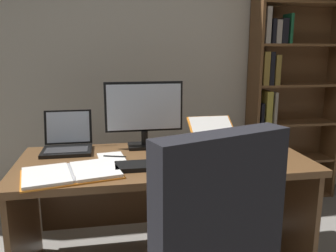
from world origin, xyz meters
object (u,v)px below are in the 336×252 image
(desk, at_px, (162,184))
(notepad, at_px, (111,158))
(monitor, at_px, (144,114))
(keyboard, at_px, (153,165))
(open_binder, at_px, (71,173))
(pen, at_px, (115,156))
(laptop, at_px, (67,143))
(reading_stand_with_book, at_px, (212,130))
(bookshelf, at_px, (285,90))
(computer_mouse, at_px, (205,161))
(coffee_mug, at_px, (267,144))

(desk, bearing_deg, notepad, -172.46)
(monitor, relative_size, notepad, 2.46)
(keyboard, relative_size, open_binder, 0.76)
(keyboard, bearing_deg, pen, 136.33)
(laptop, bearing_deg, keyboard, -40.28)
(reading_stand_with_book, bearing_deg, keyboard, -135.46)
(pen, bearing_deg, notepad, 180.00)
(notepad, bearing_deg, pen, 0.00)
(bookshelf, distance_m, monitor, 1.53)
(desk, height_order, reading_stand_with_book, reading_stand_with_book)
(keyboard, bearing_deg, desk, 69.74)
(notepad, bearing_deg, computer_mouse, -20.49)
(bookshelf, relative_size, laptop, 6.95)
(pen, bearing_deg, keyboard, -43.67)
(computer_mouse, bearing_deg, open_binder, -176.12)
(keyboard, distance_m, pen, 0.28)
(bookshelf, relative_size, notepad, 10.22)
(pen, xyz_separation_m, coffee_mug, (0.96, -0.04, 0.04))
(pen, bearing_deg, monitor, 47.40)
(computer_mouse, distance_m, reading_stand_with_book, 0.53)
(bookshelf, bearing_deg, monitor, -153.79)
(open_binder, xyz_separation_m, coffee_mug, (1.19, 0.20, 0.04))
(bookshelf, bearing_deg, keyboard, -141.36)
(reading_stand_with_book, bearing_deg, laptop, -176.44)
(desk, xyz_separation_m, computer_mouse, (0.21, -0.24, 0.22))
(keyboard, xyz_separation_m, coffee_mug, (0.75, 0.15, 0.04))
(desk, xyz_separation_m, monitor, (-0.09, 0.18, 0.42))
(monitor, bearing_deg, bookshelf, 26.21)
(laptop, distance_m, coffee_mug, 1.28)
(computer_mouse, bearing_deg, desk, 131.71)
(bookshelf, relative_size, pen, 15.33)
(keyboard, xyz_separation_m, pen, (-0.21, 0.20, 0.00))
(computer_mouse, bearing_deg, pen, 158.77)
(monitor, distance_m, coffee_mug, 0.82)
(notepad, relative_size, coffee_mug, 1.93)
(computer_mouse, xyz_separation_m, open_binder, (-0.74, -0.05, -0.01))
(open_binder, height_order, coffee_mug, coffee_mug)
(bookshelf, height_order, laptop, bookshelf)
(monitor, xyz_separation_m, reading_stand_with_book, (0.50, 0.07, -0.14))
(open_binder, distance_m, notepad, 0.32)
(computer_mouse, relative_size, pen, 0.74)
(laptop, relative_size, coffee_mug, 2.84)
(desk, bearing_deg, monitor, 115.73)
(bookshelf, distance_m, laptop, 2.00)
(desk, distance_m, computer_mouse, 0.39)
(computer_mouse, distance_m, notepad, 0.56)
(notepad, bearing_deg, laptop, 140.35)
(reading_stand_with_book, bearing_deg, monitor, -172.23)
(notepad, bearing_deg, reading_stand_with_book, 21.99)
(laptop, distance_m, pen, 0.38)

